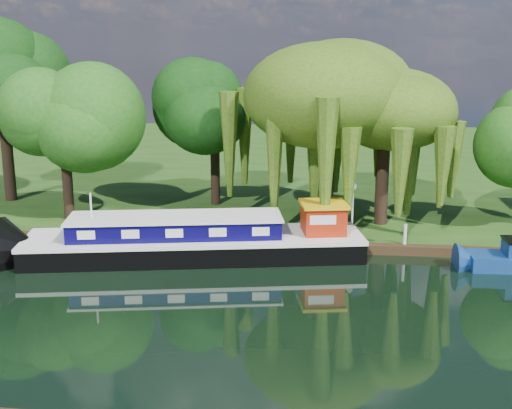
# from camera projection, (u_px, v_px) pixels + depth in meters

# --- Properties ---
(ground) EXTENTS (120.00, 120.00, 0.00)m
(ground) POSITION_uv_depth(u_px,v_px,m) (345.00, 319.00, 23.55)
(ground) COLOR black
(far_bank) EXTENTS (120.00, 52.00, 0.45)m
(far_bank) POSITION_uv_depth(u_px,v_px,m) (339.00, 161.00, 56.33)
(far_bank) COLOR #1E3E11
(far_bank) RESTS_ON ground
(dutch_barge) EXTENTS (16.33, 6.61, 3.36)m
(dutch_barge) POSITION_uv_depth(u_px,v_px,m) (198.00, 240.00, 30.47)
(dutch_barge) COLOR black
(dutch_barge) RESTS_ON ground
(red_dinghy) EXTENTS (3.30, 2.80, 0.58)m
(red_dinghy) POSITION_uv_depth(u_px,v_px,m) (12.00, 258.00, 30.53)
(red_dinghy) COLOR #9D200B
(red_dinghy) RESTS_ON ground
(willow_left) EXTENTS (7.77, 7.77, 9.31)m
(willow_left) POSITION_uv_depth(u_px,v_px,m) (329.00, 97.00, 34.54)
(willow_left) COLOR black
(willow_left) RESTS_ON far_bank
(willow_right) EXTENTS (6.11, 6.11, 7.45)m
(willow_right) POSITION_uv_depth(u_px,v_px,m) (385.00, 124.00, 33.74)
(willow_right) COLOR black
(willow_right) RESTS_ON far_bank
(tree_far_left) EXTENTS (5.15, 5.15, 8.30)m
(tree_far_left) POSITION_uv_depth(u_px,v_px,m) (63.00, 117.00, 34.74)
(tree_far_left) COLOR black
(tree_far_left) RESTS_ON far_bank
(tree_far_back) EXTENTS (5.98, 5.98, 10.06)m
(tree_far_back) POSITION_uv_depth(u_px,v_px,m) (1.00, 88.00, 38.94)
(tree_far_back) COLOR black
(tree_far_back) RESTS_ON far_bank
(tree_far_mid) EXTENTS (4.91, 4.91, 8.04)m
(tree_far_mid) POSITION_uv_depth(u_px,v_px,m) (214.00, 113.00, 38.23)
(tree_far_mid) COLOR black
(tree_far_mid) RESTS_ON far_bank
(lamppost) EXTENTS (0.36, 0.36, 2.56)m
(lamppost) POSITION_uv_depth(u_px,v_px,m) (353.00, 194.00, 33.07)
(lamppost) COLOR silver
(lamppost) RESTS_ON far_bank
(mooring_posts) EXTENTS (19.16, 0.16, 1.00)m
(mooring_posts) POSITION_uv_depth(u_px,v_px,m) (333.00, 232.00, 31.50)
(mooring_posts) COLOR silver
(mooring_posts) RESTS_ON far_bank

